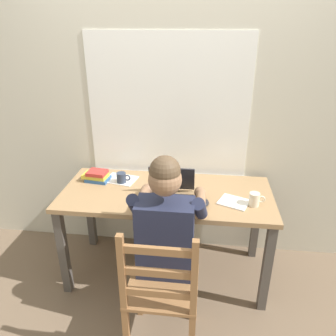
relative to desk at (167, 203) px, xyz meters
The scene contains 12 objects.
ground_plane 0.66m from the desk, ahead, with size 8.00×8.00×0.00m, color brown.
back_wall 0.77m from the desk, 90.11° to the left, with size 6.00×0.08×2.60m.
desk is the anchor object (origin of this frame).
seated_person 0.43m from the desk, 82.25° to the right, with size 0.50×0.60×1.26m.
wooden_chair 0.73m from the desk, 85.34° to the right, with size 0.42×0.42×0.96m.
laptop 0.19m from the desk, 68.23° to the right, with size 0.33×0.32×0.22m.
computer_mouse 0.34m from the desk, 28.25° to the right, with size 0.06×0.10×0.03m, color #232328.
coffee_mug_white 0.65m from the desk, 11.00° to the right, with size 0.11×0.07×0.10m.
coffee_mug_dark 0.41m from the desk, 163.78° to the left, with size 0.11×0.07×0.09m.
book_stack_main 0.60m from the desk, 167.96° to the left, with size 0.22×0.15×0.09m.
paper_pile_near_laptop 0.51m from the desk, 11.52° to the right, with size 0.20×0.17×0.01m, color white.
paper_pile_back_corner 0.44m from the desk, 157.66° to the left, with size 0.24×0.19×0.01m, color white.
Camera 1 is at (0.27, -2.13, 1.93)m, focal length 34.97 mm.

